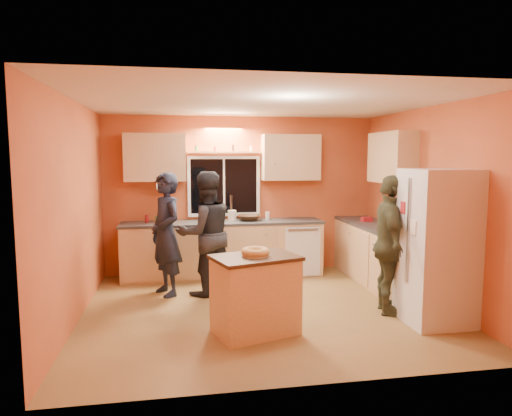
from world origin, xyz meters
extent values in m
plane|color=brown|center=(0.00, 0.00, 0.00)|extent=(4.50, 4.50, 0.00)
cube|color=#CF6235|center=(0.00, 2.00, 1.30)|extent=(4.50, 0.04, 2.60)
cube|color=#CF6235|center=(0.00, -2.00, 1.30)|extent=(4.50, 0.04, 2.60)
cube|color=#CF6235|center=(-2.25, 0.00, 1.30)|extent=(0.04, 4.00, 2.60)
cube|color=#CF6235|center=(2.25, 0.00, 1.30)|extent=(0.04, 4.00, 2.60)
cube|color=white|center=(0.00, 0.00, 2.60)|extent=(4.50, 4.00, 0.02)
cube|color=black|center=(-0.30, 1.99, 1.45)|extent=(1.10, 0.02, 0.90)
cube|color=white|center=(-0.30, 1.97, 1.45)|extent=(1.20, 0.04, 1.00)
cube|color=tan|center=(-1.40, 1.83, 1.92)|extent=(0.95, 0.33, 0.75)
cube|color=tan|center=(0.80, 1.83, 1.92)|extent=(0.95, 0.33, 0.75)
cube|color=tan|center=(2.08, 0.80, 1.92)|extent=(0.33, 1.00, 0.75)
cylinder|color=silver|center=(-1.25, 1.72, 1.48)|extent=(0.27, 0.12, 0.12)
cube|color=tan|center=(-0.35, 1.70, 0.43)|extent=(3.20, 0.60, 0.86)
cube|color=#282B2D|center=(-0.35, 1.70, 0.88)|extent=(3.24, 0.62, 0.04)
cube|color=tan|center=(1.95, 1.70, 0.43)|extent=(0.60, 0.60, 0.86)
cube|color=#282B2D|center=(1.95, 1.70, 0.88)|extent=(0.62, 0.62, 0.04)
cube|color=tan|center=(1.95, 0.50, 0.43)|extent=(0.60, 1.80, 0.86)
cube|color=#282B2D|center=(1.95, 0.50, 0.88)|extent=(0.62, 1.84, 0.04)
cube|color=silver|center=(1.89, -0.80, 0.90)|extent=(0.72, 0.70, 1.80)
cube|color=tan|center=(-0.24, -0.77, 0.42)|extent=(0.99, 0.80, 0.84)
cube|color=black|center=(-0.24, -0.77, 0.85)|extent=(1.03, 0.84, 0.04)
torus|color=tan|center=(-0.24, -0.77, 0.91)|extent=(0.31, 0.31, 0.09)
imported|color=black|center=(-1.23, 0.84, 0.86)|extent=(0.65, 0.75, 1.72)
imported|color=black|center=(-0.69, 0.76, 0.87)|extent=(1.01, 0.89, 1.74)
imported|color=#323522|center=(1.50, -0.40, 0.86)|extent=(0.67, 1.08, 1.72)
imported|color=black|center=(0.09, 1.73, 0.95)|extent=(0.42, 0.42, 0.09)
cylinder|color=silver|center=(-0.19, 1.75, 0.99)|extent=(0.14, 0.14, 0.17)
imported|color=gray|center=(1.98, 0.17, 1.07)|extent=(0.37, 0.34, 0.33)
cube|color=maroon|center=(1.93, 1.30, 0.94)|extent=(0.16, 0.12, 0.07)
camera|label=1|loc=(-1.07, -5.56, 1.94)|focal=32.00mm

